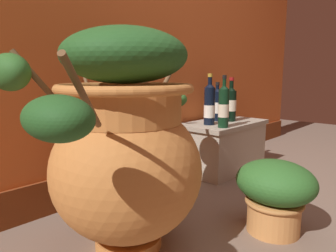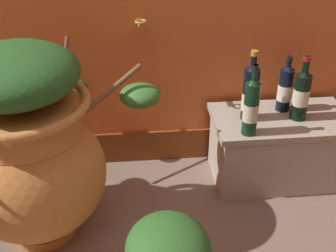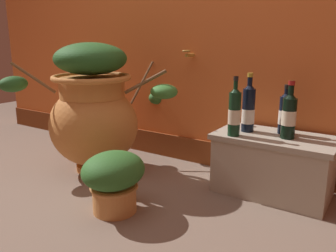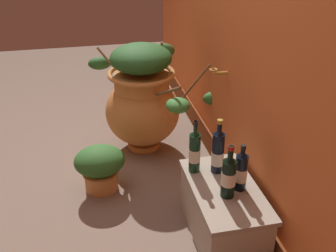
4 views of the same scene
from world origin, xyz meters
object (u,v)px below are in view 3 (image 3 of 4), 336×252
object	(u,v)px
terracotta_urn	(94,109)
wine_bottle_left	(285,113)
wine_bottle_middle	(248,108)
wine_bottle_back	(234,111)
potted_shrub	(114,178)
wine_bottle_right	(289,114)

from	to	relation	value
terracotta_urn	wine_bottle_left	bearing A→B (deg)	17.31
wine_bottle_middle	wine_bottle_left	bearing A→B (deg)	19.84
wine_bottle_left	wine_bottle_back	xyz separation A→B (m)	(-0.23, -0.21, 0.02)
terracotta_urn	potted_shrub	distance (m)	0.71
wine_bottle_middle	wine_bottle_right	world-z (taller)	wine_bottle_middle
wine_bottle_right	potted_shrub	xyz separation A→B (m)	(-0.71, -0.68, -0.31)
wine_bottle_back	potted_shrub	distance (m)	0.77
wine_bottle_left	potted_shrub	bearing A→B (deg)	-130.69
wine_bottle_right	potted_shrub	distance (m)	1.03
wine_bottle_middle	wine_bottle_right	distance (m)	0.24
wine_bottle_right	wine_bottle_left	bearing A→B (deg)	117.18
terracotta_urn	wine_bottle_middle	bearing A→B (deg)	16.80
wine_bottle_left	wine_bottle_right	bearing A→B (deg)	-62.82
wine_bottle_middle	wine_bottle_back	world-z (taller)	wine_bottle_middle
wine_bottle_right	wine_bottle_back	xyz separation A→B (m)	(-0.28, -0.12, 0.00)
wine_bottle_middle	potted_shrub	world-z (taller)	wine_bottle_middle
terracotta_urn	wine_bottle_back	xyz separation A→B (m)	(0.96, 0.16, 0.06)
terracotta_urn	wine_bottle_middle	size ratio (longest dim) A/B	3.00
terracotta_urn	wine_bottle_right	bearing A→B (deg)	12.75
wine_bottle_middle	potted_shrub	size ratio (longest dim) A/B	0.99
wine_bottle_left	wine_bottle_right	world-z (taller)	wine_bottle_right
wine_bottle_right	wine_bottle_back	world-z (taller)	wine_bottle_back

